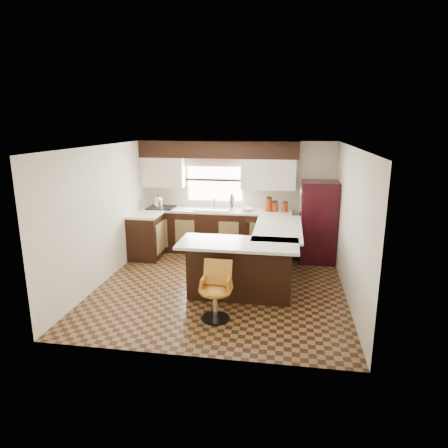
% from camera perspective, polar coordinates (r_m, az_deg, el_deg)
% --- Properties ---
extents(floor, '(4.40, 4.40, 0.00)m').
position_cam_1_polar(floor, '(7.06, -0.45, -8.82)').
color(floor, '#49301A').
rests_on(floor, ground).
extents(ceiling, '(4.40, 4.40, 0.00)m').
position_cam_1_polar(ceiling, '(6.51, -0.50, 11.01)').
color(ceiling, silver).
rests_on(ceiling, wall_back).
extents(wall_back, '(4.40, 0.00, 4.40)m').
position_cam_1_polar(wall_back, '(8.82, 1.92, 4.00)').
color(wall_back, beige).
rests_on(wall_back, floor).
extents(wall_front, '(4.40, 0.00, 4.40)m').
position_cam_1_polar(wall_front, '(4.62, -5.05, -5.66)').
color(wall_front, beige).
rests_on(wall_front, floor).
extents(wall_left, '(0.00, 4.40, 4.40)m').
position_cam_1_polar(wall_left, '(7.33, -16.90, 1.27)').
color(wall_left, beige).
rests_on(wall_left, floor).
extents(wall_right, '(0.00, 4.40, 4.40)m').
position_cam_1_polar(wall_right, '(6.67, 17.60, -0.02)').
color(wall_right, beige).
rests_on(wall_right, floor).
extents(base_cab_back, '(3.30, 0.60, 0.90)m').
position_cam_1_polar(base_cab_back, '(8.76, -1.29, -1.09)').
color(base_cab_back, black).
rests_on(base_cab_back, floor).
extents(base_cab_left, '(0.60, 0.70, 0.90)m').
position_cam_1_polar(base_cab_left, '(8.51, -11.08, -1.84)').
color(base_cab_left, black).
rests_on(base_cab_left, floor).
extents(counter_back, '(3.30, 0.60, 0.04)m').
position_cam_1_polar(counter_back, '(8.65, -1.31, 1.93)').
color(counter_back, silver).
rests_on(counter_back, base_cab_back).
extents(counter_left, '(0.60, 0.70, 0.04)m').
position_cam_1_polar(counter_left, '(8.39, -11.24, 1.27)').
color(counter_left, silver).
rests_on(counter_left, base_cab_left).
extents(soffit, '(3.40, 0.35, 0.36)m').
position_cam_1_polar(soffit, '(8.58, -0.87, 10.59)').
color(soffit, black).
rests_on(soffit, wall_back).
extents(upper_cab_left, '(0.94, 0.35, 0.64)m').
position_cam_1_polar(upper_cab_left, '(8.92, -8.67, 7.34)').
color(upper_cab_left, beige).
rests_on(upper_cab_left, wall_back).
extents(upper_cab_right, '(1.14, 0.35, 0.64)m').
position_cam_1_polar(upper_cab_right, '(8.51, 6.38, 7.09)').
color(upper_cab_right, beige).
rests_on(upper_cab_right, wall_back).
extents(window_pane, '(1.20, 0.02, 0.90)m').
position_cam_1_polar(window_pane, '(8.82, -1.33, 6.31)').
color(window_pane, white).
rests_on(window_pane, wall_back).
extents(valance, '(1.30, 0.06, 0.18)m').
position_cam_1_polar(valance, '(8.73, -1.39, 8.81)').
color(valance, '#D19B93').
rests_on(valance, wall_back).
extents(sink, '(0.75, 0.45, 0.03)m').
position_cam_1_polar(sink, '(8.63, -1.66, 2.15)').
color(sink, '#B2B2B7').
rests_on(sink, counter_back).
extents(dishwasher, '(0.58, 0.03, 0.78)m').
position_cam_1_polar(dishwasher, '(8.37, 5.10, -2.02)').
color(dishwasher, black).
rests_on(dishwasher, floor).
extents(cooktop, '(0.58, 0.50, 0.02)m').
position_cam_1_polar(cooktop, '(8.91, -8.95, 2.35)').
color(cooktop, black).
rests_on(cooktop, counter_back).
extents(peninsula_long, '(0.60, 1.95, 0.90)m').
position_cam_1_polar(peninsula_long, '(7.41, 7.25, -4.11)').
color(peninsula_long, black).
rests_on(peninsula_long, floor).
extents(peninsula_return, '(1.65, 0.60, 0.90)m').
position_cam_1_polar(peninsula_return, '(6.52, 2.29, -6.57)').
color(peninsula_return, black).
rests_on(peninsula_return, floor).
extents(counter_pen_long, '(0.84, 1.95, 0.04)m').
position_cam_1_polar(counter_pen_long, '(7.27, 7.76, -0.59)').
color(counter_pen_long, silver).
rests_on(counter_pen_long, peninsula_long).
extents(counter_pen_return, '(1.89, 0.84, 0.04)m').
position_cam_1_polar(counter_pen_return, '(6.29, 2.05, -2.83)').
color(counter_pen_return, silver).
rests_on(counter_pen_return, peninsula_return).
extents(refrigerator, '(0.71, 0.68, 1.65)m').
position_cam_1_polar(refrigerator, '(8.29, 13.30, 0.31)').
color(refrigerator, black).
rests_on(refrigerator, floor).
extents(bar_chair, '(0.47, 0.47, 0.85)m').
position_cam_1_polar(bar_chair, '(5.78, -1.26, -9.67)').
color(bar_chair, '#BB7822').
rests_on(bar_chair, floor).
extents(kettle, '(0.21, 0.21, 0.28)m').
position_cam_1_polar(kettle, '(8.90, -9.35, 3.32)').
color(kettle, silver).
rests_on(kettle, cooktop).
extents(percolator, '(0.13, 0.13, 0.32)m').
position_cam_1_polar(percolator, '(8.55, 1.13, 3.04)').
color(percolator, silver).
rests_on(percolator, counter_back).
extents(mixing_bowl, '(0.30, 0.30, 0.06)m').
position_cam_1_polar(mixing_bowl, '(8.54, 3.24, 2.12)').
color(mixing_bowl, white).
rests_on(mixing_bowl, counter_back).
extents(canister_large, '(0.14, 0.14, 0.28)m').
position_cam_1_polar(canister_large, '(8.50, 6.39, 2.75)').
color(canister_large, maroon).
rests_on(canister_large, counter_back).
extents(canister_med, '(0.13, 0.13, 0.20)m').
position_cam_1_polar(canister_med, '(8.51, 7.25, 2.45)').
color(canister_med, maroon).
rests_on(canister_med, counter_back).
extents(canister_small, '(0.12, 0.12, 0.19)m').
position_cam_1_polar(canister_small, '(8.50, 8.69, 2.37)').
color(canister_small, maroon).
rests_on(canister_small, counter_back).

